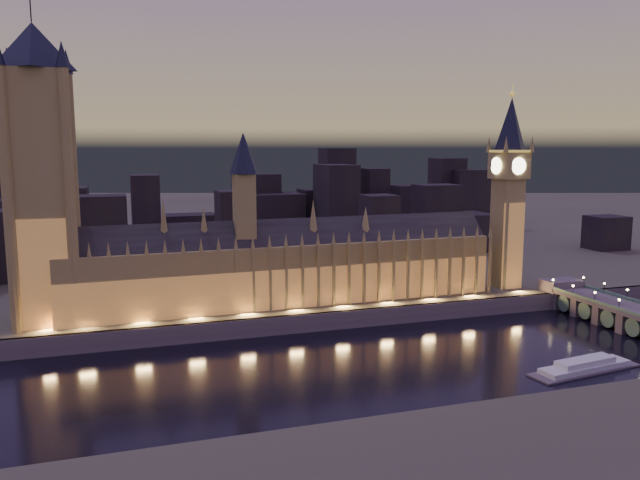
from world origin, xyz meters
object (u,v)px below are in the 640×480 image
object	(u,v)px
victoria_tower	(40,163)
elizabeth_tower	(509,176)
river_boat	(585,367)
westminster_bridge	(636,319)
palace_of_westminster	(287,264)

from	to	relation	value
victoria_tower	elizabeth_tower	bearing A→B (deg)	-0.00
victoria_tower	elizabeth_tower	distance (m)	218.16
elizabeth_tower	river_boat	size ratio (longest dim) A/B	2.24
westminster_bridge	river_boat	world-z (taller)	westminster_bridge
palace_of_westminster	elizabeth_tower	world-z (taller)	elizabeth_tower
westminster_bridge	victoria_tower	bearing A→B (deg)	164.76
palace_of_westminster	victoria_tower	xyz separation A→B (m)	(-101.05, 0.19, 47.04)
palace_of_westminster	westminster_bridge	bearing A→B (deg)	-25.15
palace_of_westminster	river_boat	bearing A→B (deg)	-49.00
elizabeth_tower	westminster_bridge	distance (m)	90.86
elizabeth_tower	westminster_bridge	size ratio (longest dim) A/B	0.91
westminster_bridge	river_boat	distance (m)	63.19
palace_of_westminster	westminster_bridge	size ratio (longest dim) A/B	1.79
palace_of_westminster	river_boat	world-z (taller)	palace_of_westminster
westminster_bridge	river_boat	bearing A→B (deg)	-149.29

